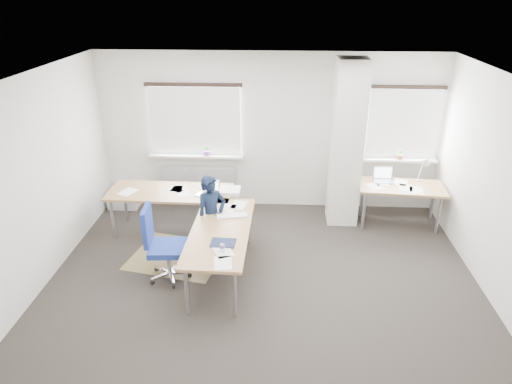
# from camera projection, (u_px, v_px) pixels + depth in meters

# --- Properties ---
(ground) EXTENTS (6.00, 6.00, 0.00)m
(ground) POSITION_uv_depth(u_px,v_px,m) (262.00, 282.00, 6.37)
(ground) COLOR #292421
(ground) RESTS_ON ground
(room_shell) EXTENTS (6.04, 5.04, 2.82)m
(room_shell) POSITION_uv_depth(u_px,v_px,m) (278.00, 154.00, 6.05)
(room_shell) COLOR beige
(room_shell) RESTS_ON ground
(floor_mat) EXTENTS (1.54, 1.38, 0.01)m
(floor_mat) POSITION_uv_depth(u_px,v_px,m) (178.00, 256.00, 6.98)
(floor_mat) COLOR olive
(floor_mat) RESTS_ON ground
(white_crate) EXTENTS (0.55, 0.39, 0.33)m
(white_crate) POSITION_uv_depth(u_px,v_px,m) (124.00, 198.00, 8.48)
(white_crate) COLOR white
(white_crate) RESTS_ON ground
(desk_main) EXTENTS (2.40, 2.64, 0.96)m
(desk_main) POSITION_uv_depth(u_px,v_px,m) (197.00, 211.00, 6.85)
(desk_main) COLOR olive
(desk_main) RESTS_ON ground
(desk_side) EXTENTS (1.45, 0.82, 1.22)m
(desk_side) POSITION_uv_depth(u_px,v_px,m) (402.00, 188.00, 7.63)
(desk_side) COLOR olive
(desk_side) RESTS_ON ground
(task_chair) EXTENTS (0.60, 0.60, 1.11)m
(task_chair) POSITION_uv_depth(u_px,v_px,m) (166.00, 259.00, 6.34)
(task_chair) COLOR navy
(task_chair) RESTS_ON ground
(person) EXTENTS (0.56, 0.54, 1.30)m
(person) POSITION_uv_depth(u_px,v_px,m) (212.00, 217.00, 6.77)
(person) COLOR black
(person) RESTS_ON ground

